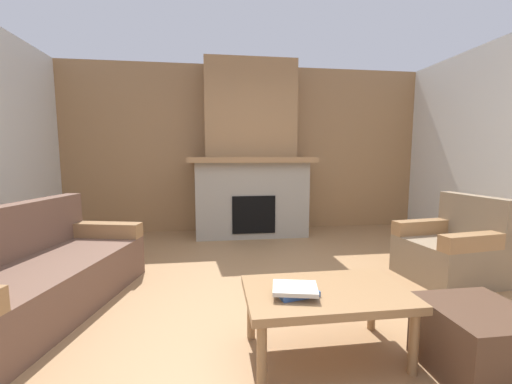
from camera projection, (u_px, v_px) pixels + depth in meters
The scene contains 8 objects.
ground at pixel (290, 314), 2.50m from camera, with size 9.00×9.00×0.00m, color #9E754C.
wall_back_wood_panel at pixel (248, 150), 5.30m from camera, with size 6.00×0.12×2.70m, color #997047.
fireplace at pixel (251, 161), 4.95m from camera, with size 1.90×0.82×2.70m.
couch at pixel (37, 277), 2.53m from camera, with size 1.23×1.94×0.85m.
armchair at pixel (451, 251), 3.19m from camera, with size 0.85×0.85×0.85m.
coffee_table at pixel (326, 298), 1.95m from camera, with size 1.00×0.60×0.43m.
ottoman at pixel (478, 342), 1.79m from camera, with size 0.52×0.52×0.40m, color #4C3323.
book_stack_near_edge at pixel (296, 290), 1.87m from camera, with size 0.30×0.25×0.06m.
Camera 1 is at (-0.58, -2.32, 1.26)m, focal length 22.08 mm.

